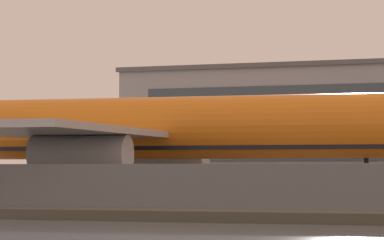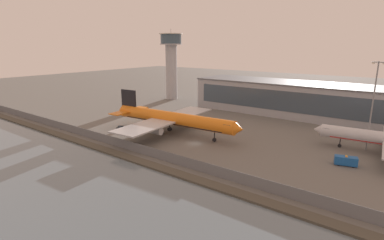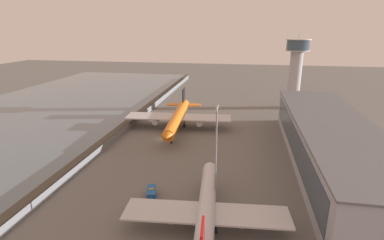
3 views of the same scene
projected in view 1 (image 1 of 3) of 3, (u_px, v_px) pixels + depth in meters
ground_plane at (291, 207)px, 70.81m from camera, size 500.00×500.00×0.00m
shoreline_seawall at (174, 215)px, 51.61m from camera, size 320.00×3.00×0.50m
perimeter_fence at (207, 190)px, 55.87m from camera, size 280.00×0.10×2.66m
cargo_jet_orange at (129, 131)px, 78.98m from camera, size 50.51×43.96×13.42m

